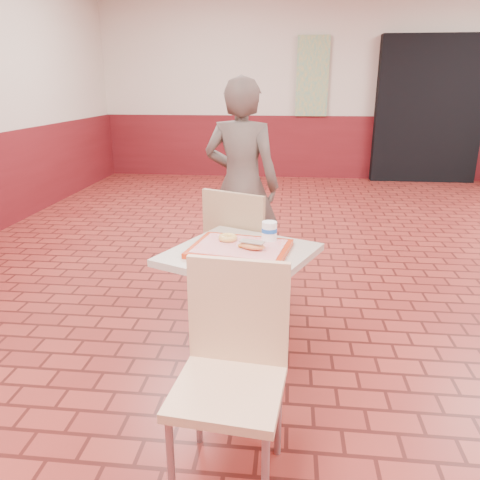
# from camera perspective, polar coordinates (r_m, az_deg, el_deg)

# --- Properties ---
(room_shell) EXTENTS (8.01, 10.01, 3.01)m
(room_shell) POSITION_cam_1_polar(r_m,az_deg,el_deg) (3.02, 24.63, 16.97)
(room_shell) COLOR maroon
(room_shell) RESTS_ON ground
(wainscot_band) EXTENTS (8.00, 10.00, 1.00)m
(wainscot_band) POSITION_cam_1_polar(r_m,az_deg,el_deg) (3.18, 22.24, -1.22)
(wainscot_band) COLOR #561015
(wainscot_band) RESTS_ON ground
(corridor_doorway) EXTENTS (1.60, 0.22, 2.20)m
(corridor_doorway) POSITION_cam_1_polar(r_m,az_deg,el_deg) (8.05, 21.99, 14.43)
(corridor_doorway) COLOR black
(corridor_doorway) RESTS_ON ground
(promo_poster) EXTENTS (0.50, 0.03, 1.20)m
(promo_poster) POSITION_cam_1_polar(r_m,az_deg,el_deg) (7.82, 8.83, 19.10)
(promo_poster) COLOR gray
(promo_poster) RESTS_ON wainscot_band
(main_table) EXTENTS (0.66, 0.66, 0.69)m
(main_table) POSITION_cam_1_polar(r_m,az_deg,el_deg) (2.45, 0.00, -6.35)
(main_table) COLOR #BAAA96
(main_table) RESTS_ON ground
(chair_main_front) EXTENTS (0.44, 0.44, 0.87)m
(chair_main_front) POSITION_cam_1_polar(r_m,az_deg,el_deg) (1.85, -0.96, -14.75)
(chair_main_front) COLOR #E4B189
(chair_main_front) RESTS_ON ground
(chair_main_back) EXTENTS (0.55, 0.55, 0.90)m
(chair_main_back) POSITION_cam_1_polar(r_m,az_deg,el_deg) (2.94, 0.28, -1.32)
(chair_main_back) COLOR tan
(chair_main_back) RESTS_ON ground
(customer) EXTENTS (0.63, 0.47, 1.56)m
(customer) POSITION_cam_1_polar(r_m,az_deg,el_deg) (3.50, 0.20, 6.67)
(customer) COLOR brown
(customer) RESTS_ON ground
(serving_tray) EXTENTS (0.48, 0.37, 0.03)m
(serving_tray) POSITION_cam_1_polar(r_m,az_deg,el_deg) (2.36, -0.00, -1.04)
(serving_tray) COLOR #BB2C0E
(serving_tray) RESTS_ON main_table
(ring_donut) EXTENTS (0.11, 0.11, 0.03)m
(ring_donut) POSITION_cam_1_polar(r_m,az_deg,el_deg) (2.43, -1.50, 0.30)
(ring_donut) COLOR #E8B454
(ring_donut) RESTS_ON serving_tray
(long_john_donut) EXTENTS (0.15, 0.11, 0.04)m
(long_john_donut) POSITION_cam_1_polar(r_m,az_deg,el_deg) (2.30, 1.41, -0.66)
(long_john_donut) COLOR #E38142
(long_john_donut) RESTS_ON serving_tray
(paper_cup) EXTENTS (0.08, 0.08, 0.10)m
(paper_cup) POSITION_cam_1_polar(r_m,az_deg,el_deg) (2.43, 3.59, 1.12)
(paper_cup) COLOR white
(paper_cup) RESTS_ON serving_tray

